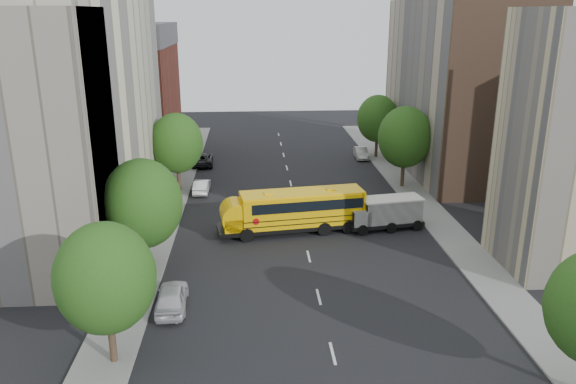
{
  "coord_description": "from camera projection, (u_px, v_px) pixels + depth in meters",
  "views": [
    {
      "loc": [
        -3.96,
        -38.62,
        16.7
      ],
      "look_at": [
        -1.22,
        2.0,
        3.6
      ],
      "focal_mm": 35.0,
      "sensor_mm": 36.0,
      "label": 1
    }
  ],
  "objects": [
    {
      "name": "building_left_near",
      "position": [
        20.0,
        154.0,
        34.02
      ],
      "size": [
        10.0,
        7.0,
        17.0
      ],
      "primitive_type": "cube",
      "color": "tan",
      "rests_on": "ground"
    },
    {
      "name": "safari_truck",
      "position": [
        386.0,
        213.0,
        44.92
      ],
      "size": [
        6.31,
        3.09,
        2.59
      ],
      "rotation": [
        0.0,
        0.0,
        0.15
      ],
      "color": "black",
      "rests_on": "ground"
    },
    {
      "name": "building_left_redbrick",
      "position": [
        130.0,
        103.0,
        65.5
      ],
      "size": [
        10.0,
        15.0,
        13.0
      ],
      "primitive_type": "cube",
      "color": "maroon",
      "rests_on": "ground"
    },
    {
      "name": "school_bus",
      "position": [
        292.0,
        209.0,
        44.08
      ],
      "size": [
        12.32,
        4.43,
        3.4
      ],
      "rotation": [
        0.0,
        0.0,
        0.14
      ],
      "color": "black",
      "rests_on": "ground"
    },
    {
      "name": "street_tree_0",
      "position": [
        105.0,
        278.0,
        26.63
      ],
      "size": [
        4.8,
        4.8,
        7.41
      ],
      "color": "#38281C",
      "rests_on": "ground"
    },
    {
      "name": "parked_car_5",
      "position": [
        361.0,
        153.0,
        66.92
      ],
      "size": [
        1.52,
        3.98,
        1.29
      ],
      "primitive_type": "imported",
      "rotation": [
        0.0,
        0.0,
        -0.04
      ],
      "color": "#A0A09B",
      "rests_on": "ground"
    },
    {
      "name": "parked_car_1",
      "position": [
        202.0,
        186.0,
        54.2
      ],
      "size": [
        1.5,
        3.97,
        1.29
      ],
      "primitive_type": "imported",
      "rotation": [
        0.0,
        0.0,
        3.11
      ],
      "color": "silver",
      "rests_on": "ground"
    },
    {
      "name": "lane_markings",
      "position": [
        295.0,
        202.0,
        51.55
      ],
      "size": [
        0.15,
        64.0,
        0.01
      ],
      "primitive_type": "cube",
      "color": "silver",
      "rests_on": "ground"
    },
    {
      "name": "street_tree_2",
      "position": [
        177.0,
        143.0,
        53.16
      ],
      "size": [
        4.99,
        4.99,
        7.71
      ],
      "color": "#38281C",
      "rests_on": "ground"
    },
    {
      "name": "sidewalk_right",
      "position": [
        435.0,
        218.0,
        47.52
      ],
      "size": [
        3.0,
        80.0,
        0.12
      ],
      "primitive_type": "cube",
      "color": "slate",
      "rests_on": "ground"
    },
    {
      "name": "building_left_cream",
      "position": [
        69.0,
        102.0,
        43.53
      ],
      "size": [
        10.0,
        26.0,
        20.0
      ],
      "primitive_type": "cube",
      "color": "beige",
      "rests_on": "ground"
    },
    {
      "name": "street_tree_5",
      "position": [
        378.0,
        119.0,
        66.01
      ],
      "size": [
        4.86,
        4.86,
        7.51
      ],
      "color": "#38281C",
      "rests_on": "ground"
    },
    {
      "name": "building_right_sidewall",
      "position": [
        502.0,
        104.0,
        49.0
      ],
      "size": [
        10.1,
        0.3,
        18.0
      ],
      "primitive_type": "cube",
      "color": "brown",
      "rests_on": "ground"
    },
    {
      "name": "parked_car_0",
      "position": [
        172.0,
        297.0,
        32.91
      ],
      "size": [
        1.94,
        4.46,
        1.5
      ],
      "primitive_type": "imported",
      "rotation": [
        0.0,
        0.0,
        3.18
      ],
      "color": "silver",
      "rests_on": "ground"
    },
    {
      "name": "parked_car_2",
      "position": [
        203.0,
        159.0,
        63.96
      ],
      "size": [
        2.56,
        5.12,
        1.39
      ],
      "primitive_type": "imported",
      "rotation": [
        0.0,
        0.0,
        3.19
      ],
      "color": "black",
      "rests_on": "ground"
    },
    {
      "name": "street_tree_4",
      "position": [
        405.0,
        137.0,
        54.5
      ],
      "size": [
        5.25,
        5.25,
        8.1
      ],
      "color": "#38281C",
      "rests_on": "ground"
    },
    {
      "name": "sidewalk_left",
      "position": [
        161.0,
        224.0,
        46.04
      ],
      "size": [
        3.0,
        80.0,
        0.12
      ],
      "primitive_type": "cube",
      "color": "slate",
      "rests_on": "ground"
    },
    {
      "name": "street_tree_1",
      "position": [
        143.0,
        204.0,
        36.03
      ],
      "size": [
        5.12,
        5.12,
        7.9
      ],
      "color": "#38281C",
      "rests_on": "ground"
    },
    {
      "name": "building_right_far",
      "position": [
        457.0,
        88.0,
        59.44
      ],
      "size": [
        10.0,
        22.0,
        18.0
      ],
      "primitive_type": "cube",
      "color": "tan",
      "rests_on": "ground"
    },
    {
      "name": "ground",
      "position": [
        306.0,
        245.0,
        42.05
      ],
      "size": [
        120.0,
        120.0,
        0.0
      ],
      "primitive_type": "plane",
      "color": "black",
      "rests_on": "ground"
    }
  ]
}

